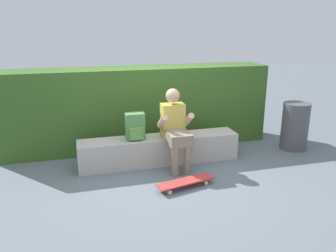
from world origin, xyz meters
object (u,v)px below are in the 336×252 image
at_px(bench_main, 159,150).
at_px(skateboard_near_person, 185,182).
at_px(trash_bin, 295,126).
at_px(person_skater, 175,127).
at_px(backpack_on_bench, 135,127).

relative_size(bench_main, skateboard_near_person, 2.98).
distance_m(skateboard_near_person, trash_bin, 2.46).
xyz_separation_m(bench_main, person_skater, (0.19, -0.21, 0.41)).
height_order(backpack_on_bench, trash_bin, backpack_on_bench).
relative_size(bench_main, backpack_on_bench, 6.15).
distance_m(bench_main, skateboard_near_person, 0.92).
xyz_separation_m(skateboard_near_person, backpack_on_bench, (-0.50, 0.89, 0.54)).
relative_size(bench_main, person_skater, 2.10).
bearing_deg(bench_main, trash_bin, 0.01).
height_order(bench_main, person_skater, person_skater).
bearing_deg(person_skater, bench_main, 133.50).
bearing_deg(bench_main, person_skater, -46.50).
xyz_separation_m(bench_main, backpack_on_bench, (-0.37, -0.01, 0.40)).
bearing_deg(trash_bin, skateboard_near_person, -158.28).
xyz_separation_m(bench_main, skateboard_near_person, (0.13, -0.90, -0.14)).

